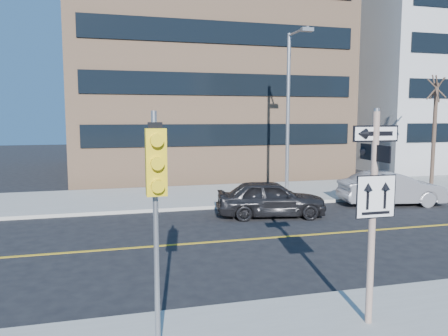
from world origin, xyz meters
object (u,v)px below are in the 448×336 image
object	(u,v)px
sign_pole	(373,205)
streetlight_a	(290,103)
parked_car_a	(271,198)
street_tree_west	(436,91)
traffic_signal	(156,182)
parked_car_b	(392,188)

from	to	relation	value
sign_pole	streetlight_a	bearing A→B (deg)	73.23
parked_car_a	streetlight_a	world-z (taller)	streetlight_a
streetlight_a	street_tree_west	world-z (taller)	streetlight_a
traffic_signal	parked_car_b	bearing A→B (deg)	41.41
sign_pole	parked_car_b	bearing A→B (deg)	52.68
traffic_signal	street_tree_west	distance (m)	22.14
sign_pole	traffic_signal	size ratio (longest dim) A/B	1.02
parked_car_a	streetlight_a	size ratio (longest dim) A/B	0.55
parked_car_b	street_tree_west	size ratio (longest dim) A/B	0.74
streetlight_a	traffic_signal	bearing A→B (deg)	-120.80
traffic_signal	street_tree_west	size ratio (longest dim) A/B	0.63
parked_car_a	street_tree_west	size ratio (longest dim) A/B	0.70
sign_pole	parked_car_b	distance (m)	13.07
parked_car_b	traffic_signal	bearing A→B (deg)	140.75
street_tree_west	streetlight_a	bearing A→B (deg)	-176.55
parked_car_a	parked_car_b	size ratio (longest dim) A/B	0.94
traffic_signal	streetlight_a	size ratio (longest dim) A/B	0.50
parked_car_b	street_tree_west	distance (m)	7.82
parked_car_a	street_tree_west	xyz separation A→B (m)	(11.39, 4.31, 4.77)
sign_pole	traffic_signal	world-z (taller)	sign_pole
traffic_signal	parked_car_b	world-z (taller)	traffic_signal
parked_car_a	streetlight_a	xyz separation A→B (m)	(2.39, 3.76, 4.00)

